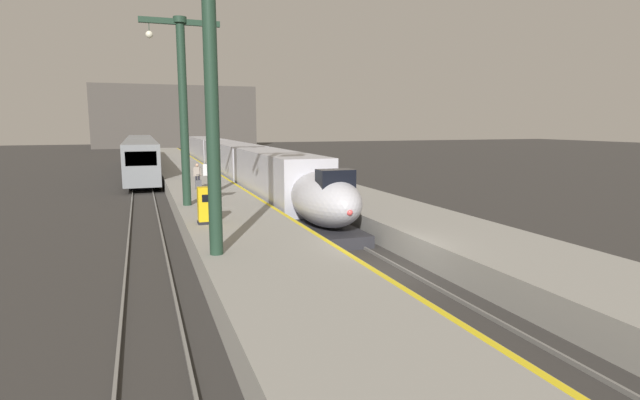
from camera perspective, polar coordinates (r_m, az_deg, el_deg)
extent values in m
plane|color=#33302D|center=(18.47, 7.26, -8.18)|extent=(260.00, 260.00, 0.00)
cube|color=gray|center=(40.95, -14.00, 1.68)|extent=(4.80, 110.00, 1.05)
cube|color=gray|center=(42.52, -3.08, 2.17)|extent=(4.80, 110.00, 1.05)
cube|color=yellow|center=(41.18, -10.87, 2.56)|extent=(0.20, 107.80, 0.01)
cube|color=slate|center=(44.15, -10.09, 1.68)|extent=(0.08, 110.00, 0.12)
cube|color=slate|center=(44.42, -8.18, 1.77)|extent=(0.08, 110.00, 0.12)
cube|color=slate|center=(43.53, -20.65, 1.16)|extent=(0.08, 110.00, 0.12)
cube|color=slate|center=(43.53, -18.68, 1.26)|extent=(0.08, 110.00, 0.12)
ellipsoid|color=silver|center=(23.60, 0.52, 0.14)|extent=(2.78, 6.20, 2.56)
cube|color=#28282D|center=(23.60, 0.78, -3.70)|extent=(2.46, 5.27, 0.55)
cube|color=black|center=(22.17, 1.78, 2.37)|extent=(1.59, 1.00, 0.90)
sphere|color=#F24C4C|center=(20.86, 3.40, -1.43)|extent=(0.28, 0.28, 0.28)
cube|color=silver|center=(31.96, -5.02, 2.79)|extent=(2.90, 14.00, 3.05)
cube|color=black|center=(31.58, -7.53, 3.68)|extent=(0.04, 11.90, 0.80)
cube|color=black|center=(32.30, -2.59, 3.86)|extent=(0.04, 11.90, 0.80)
cube|color=silver|center=(32.12, -4.99, 0.53)|extent=(2.92, 13.30, 0.24)
cube|color=black|center=(27.95, -2.61, -1.75)|extent=(2.03, 2.20, 0.56)
cube|color=black|center=(36.50, -6.79, 0.66)|extent=(2.03, 2.20, 0.56)
cube|color=silver|center=(48.14, -10.12, 4.66)|extent=(2.90, 18.00, 3.05)
cube|color=black|center=(47.89, -11.82, 5.26)|extent=(0.04, 15.84, 0.80)
cube|color=black|center=(48.37, -8.47, 5.38)|extent=(0.04, 15.84, 0.80)
cube|color=black|center=(42.32, -8.64, 1.72)|extent=(2.03, 2.20, 0.56)
cube|color=black|center=(54.31, -11.17, 3.18)|extent=(2.03, 2.20, 0.56)
cube|color=silver|center=(66.52, -12.87, 5.66)|extent=(2.90, 18.00, 3.05)
cube|color=black|center=(66.34, -14.11, 6.08)|extent=(0.04, 15.84, 0.80)
cube|color=black|center=(66.68, -11.67, 6.18)|extent=(0.04, 15.84, 0.80)
cube|color=black|center=(60.58, -12.09, 3.70)|extent=(2.03, 2.20, 0.56)
cube|color=black|center=(72.69, -13.42, 4.46)|extent=(2.03, 2.20, 0.56)
cube|color=gray|center=(49.21, -19.84, 4.46)|extent=(2.85, 18.00, 3.30)
cube|color=black|center=(40.23, -19.83, 4.48)|extent=(2.28, 0.08, 1.10)
cube|color=black|center=(49.20, -21.49, 4.95)|extent=(0.04, 15.30, 0.90)
cube|color=black|center=(49.20, -18.24, 5.12)|extent=(0.04, 15.30, 0.90)
cube|color=black|center=(43.64, -19.68, 1.49)|extent=(2.00, 2.00, 0.52)
cube|color=black|center=(55.10, -19.76, 2.89)|extent=(2.00, 2.00, 0.52)
cube|color=gray|center=(67.78, -19.90, 5.47)|extent=(2.85, 18.00, 3.30)
cylinder|color=#1E3828|center=(16.51, -12.33, 11.83)|extent=(0.44, 0.44, 10.50)
cylinder|color=#1E3828|center=(27.18, -15.36, 9.52)|extent=(0.44, 0.44, 9.66)
cylinder|color=#1E3828|center=(27.67, -15.77, 19.25)|extent=(0.68, 0.68, 0.30)
cube|color=#1E3828|center=(27.66, -15.77, 19.04)|extent=(4.00, 0.24, 0.28)
cylinder|color=#1E3828|center=(27.51, -19.01, 18.22)|extent=(0.03, 0.03, 0.60)
sphere|color=#EFEACC|center=(27.45, -18.97, 17.50)|extent=(0.36, 0.36, 0.36)
cylinder|color=#1E3828|center=(27.75, -12.48, 18.39)|extent=(0.03, 0.03, 0.60)
sphere|color=#EFEACC|center=(27.70, -12.46, 17.68)|extent=(0.36, 0.36, 0.36)
cylinder|color=#23232D|center=(34.42, -13.98, 1.99)|extent=(0.13, 0.13, 0.85)
cylinder|color=#23232D|center=(34.37, -13.71, 1.98)|extent=(0.13, 0.13, 0.85)
cube|color=gray|center=(34.32, -13.89, 3.20)|extent=(0.44, 0.36, 0.62)
cylinder|color=gray|center=(34.40, -14.26, 3.12)|extent=(0.09, 0.09, 0.58)
cylinder|color=gray|center=(34.25, -13.50, 3.12)|extent=(0.09, 0.09, 0.58)
sphere|color=tan|center=(34.29, -13.91, 3.90)|extent=(0.22, 0.22, 0.22)
cube|color=#4C4C51|center=(34.12, -13.76, 1.72)|extent=(0.40, 0.22, 0.60)
cylinder|color=#262628|center=(34.06, -13.95, 2.52)|extent=(0.02, 0.02, 0.36)
cylinder|color=#262628|center=(34.08, -13.62, 2.53)|extent=(0.02, 0.02, 0.36)
cube|color=#262628|center=(34.05, -13.80, 2.84)|extent=(0.22, 0.03, 0.02)
cube|color=yellow|center=(22.13, -12.91, -0.60)|extent=(0.70, 0.56, 1.60)
cube|color=black|center=(21.80, -12.85, 0.19)|extent=(0.40, 0.02, 0.32)
cube|color=black|center=(22.26, -12.85, -2.48)|extent=(0.76, 0.62, 0.12)
cylinder|color=maroon|center=(28.25, -12.31, 1.80)|extent=(0.10, 0.10, 2.00)
cube|color=white|center=(28.16, -12.36, 3.42)|extent=(0.90, 0.06, 0.64)
cube|color=#4C4742|center=(118.00, -16.11, 9.16)|extent=(36.00, 2.00, 14.00)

